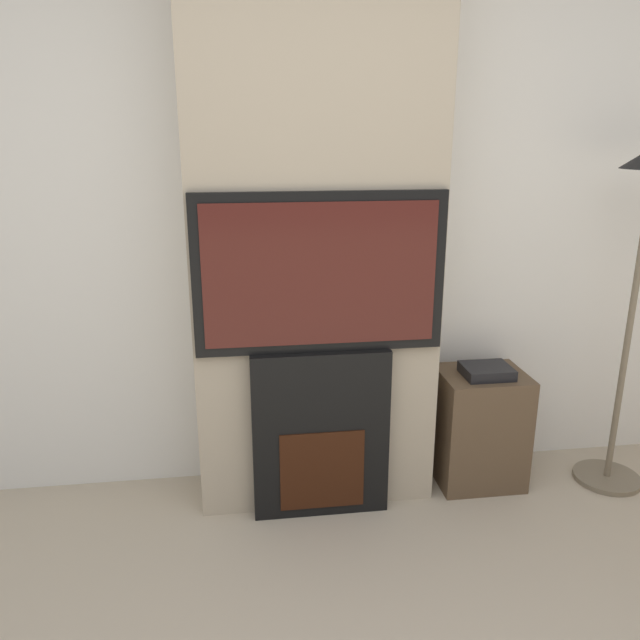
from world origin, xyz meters
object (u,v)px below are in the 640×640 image
at_px(fireplace, 320,432).
at_px(television, 320,273).
at_px(media_stand, 479,426).
at_px(floor_lamp, 640,255).

relative_size(fireplace, television, 0.74).
xyz_separation_m(television, media_stand, (0.81, 0.14, -0.82)).
bearing_deg(fireplace, television, -90.00).
relative_size(television, media_stand, 1.69).
bearing_deg(floor_lamp, media_stand, 171.34).
xyz_separation_m(television, floor_lamp, (1.46, 0.04, 0.03)).
height_order(television, floor_lamp, floor_lamp).
bearing_deg(television, floor_lamp, 1.60).
distance_m(fireplace, floor_lamp, 1.65).
bearing_deg(floor_lamp, fireplace, -178.48).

